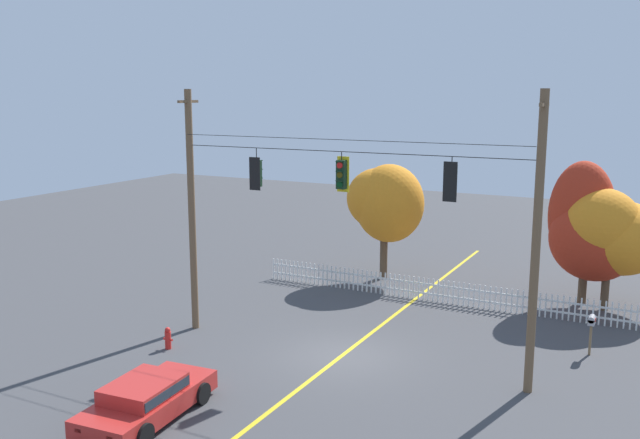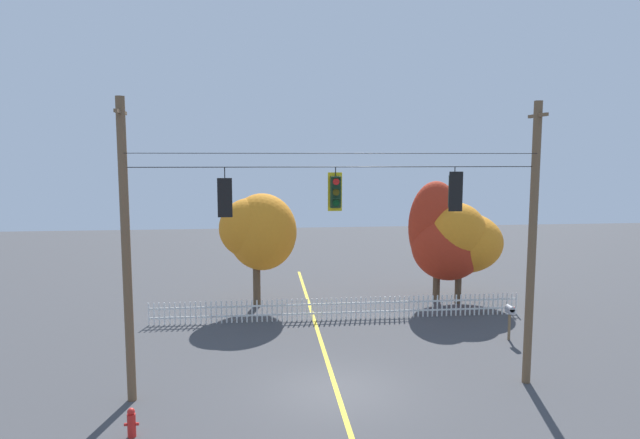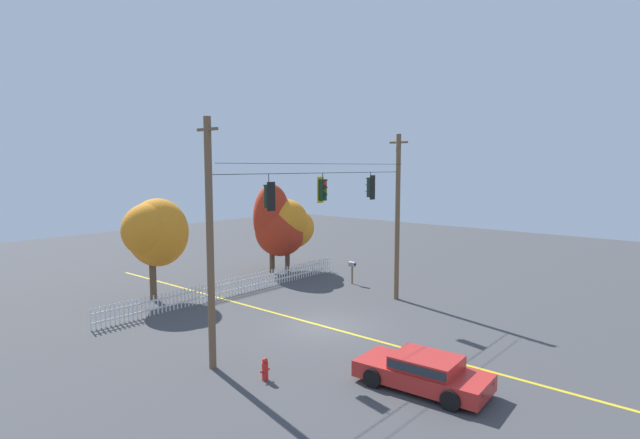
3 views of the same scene
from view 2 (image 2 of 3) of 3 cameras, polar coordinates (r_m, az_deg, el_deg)
name	(u,v)px [view 2 (image 2 of 3)]	position (r m, az deg, el deg)	size (l,w,h in m)	color
ground	(337,391)	(17.95, 1.76, -17.57)	(80.00, 80.00, 0.00)	#424244
lane_centerline_stripe	(337,391)	(17.95, 1.76, -17.56)	(0.16, 36.00, 0.01)	gold
signal_support_span	(337,246)	(16.60, 1.82, -2.83)	(12.80, 1.10, 9.07)	brown
traffic_signal_westbound_side	(225,197)	(16.30, -9.95, 2.32)	(0.43, 0.38, 1.47)	black
traffic_signal_eastbound_side	(335,192)	(16.42, 1.64, 2.93)	(0.43, 0.38, 1.35)	black
traffic_signal_northbound_secondary	(454,191)	(17.29, 13.97, 2.91)	(0.43, 0.38, 1.37)	black
white_picket_fence	(339,309)	(24.92, 2.01, -9.34)	(16.88, 0.06, 1.01)	white
autumn_maple_near_fence	(258,231)	(26.36, -6.52, -1.18)	(3.74, 3.14, 5.61)	brown
autumn_maple_mid	(443,238)	(27.83, 12.84, -1.87)	(3.84, 3.31, 6.17)	brown
autumn_oak_far_east	(460,239)	(28.09, 14.51, -2.02)	(4.14, 3.83, 5.13)	brown
fire_hydrant	(131,423)	(16.01, -19.22, -19.54)	(0.38, 0.22, 0.80)	red
roadside_mailbox	(510,312)	(23.35, 19.35, -9.17)	(0.25, 0.44, 1.42)	brown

